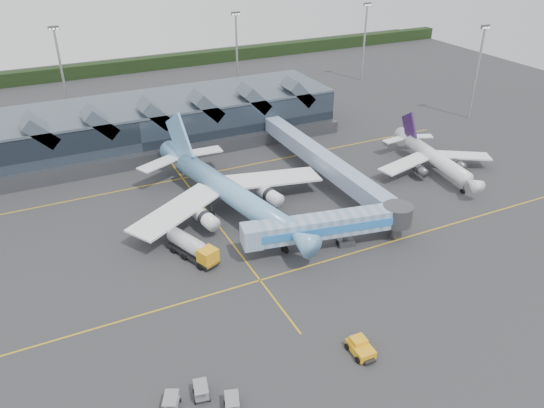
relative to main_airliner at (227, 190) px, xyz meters
name	(u,v)px	position (x,y,z in m)	size (l,w,h in m)	color
ground	(238,251)	(-3.17, -12.35, -4.05)	(260.00, 260.00, 0.00)	#2D2D30
taxi_stripes	(215,221)	(-3.17, -2.35, -4.05)	(120.00, 60.00, 0.01)	gold
tree_line_far	(103,69)	(-3.17, 97.65, -2.05)	(260.00, 4.00, 4.00)	black
terminal	(131,127)	(-8.23, 35.00, 0.83)	(90.00, 22.25, 12.52)	black
light_masts	(218,62)	(17.83, 50.45, 8.44)	(132.40, 42.56, 22.45)	#94989D
main_airliner	(227,190)	(0.00, 0.00, 0.00)	(36.60, 42.69, 13.79)	#72BDE8
regional_jet	(434,157)	(42.64, -2.74, -1.11)	(24.60, 27.03, 9.28)	white
jet_bridge	(339,224)	(11.37, -17.50, -0.25)	(27.00, 8.50, 5.67)	#6D94B5
fuel_truck	(191,246)	(-9.97, -10.61, -2.16)	(5.70, 9.92, 3.38)	black
pushback_tug	(361,348)	(1.60, -38.10, -3.27)	(2.61, 4.03, 1.75)	#F0A516
baggage_carts	(202,398)	(-17.58, -37.11, -3.15)	(7.92, 5.51, 1.60)	#9B9EA4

